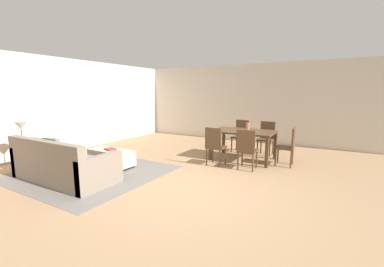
# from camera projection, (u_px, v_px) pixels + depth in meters

# --- Properties ---
(ground_plane) EXTENTS (10.80, 10.80, 0.00)m
(ground_plane) POSITION_uv_depth(u_px,v_px,m) (180.00, 186.00, 4.70)
(ground_plane) COLOR #9E7A56
(wall_back) EXTENTS (9.00, 0.12, 2.70)m
(wall_back) POSITION_uv_depth(u_px,v_px,m) (258.00, 103.00, 8.75)
(wall_back) COLOR beige
(wall_back) RESTS_ON ground_plane
(wall_left) EXTENTS (0.12, 11.00, 2.70)m
(wall_left) POSITION_uv_depth(u_px,v_px,m) (56.00, 106.00, 7.15)
(wall_left) COLOR beige
(wall_left) RESTS_ON ground_plane
(area_rug) EXTENTS (3.00, 2.80, 0.01)m
(area_rug) POSITION_uv_depth(u_px,v_px,m) (91.00, 172.00, 5.52)
(area_rug) COLOR slate
(area_rug) RESTS_ON ground_plane
(couch) EXTENTS (2.19, 0.95, 0.86)m
(couch) POSITION_uv_depth(u_px,v_px,m) (63.00, 166.00, 5.00)
(couch) COLOR gray
(couch) RESTS_ON ground_plane
(ottoman_table) EXTENTS (1.12, 0.46, 0.40)m
(ottoman_table) POSITION_uv_depth(u_px,v_px,m) (111.00, 157.00, 5.91)
(ottoman_table) COLOR #B7AD9E
(ottoman_table) RESTS_ON ground_plane
(side_table) EXTENTS (0.40, 0.40, 0.57)m
(side_table) POSITION_uv_depth(u_px,v_px,m) (23.00, 150.00, 5.65)
(side_table) COLOR brown
(side_table) RESTS_ON ground_plane
(table_lamp) EXTENTS (0.26, 0.26, 0.53)m
(table_lamp) POSITION_uv_depth(u_px,v_px,m) (21.00, 127.00, 5.57)
(table_lamp) COLOR brown
(table_lamp) RESTS_ON side_table
(dining_table) EXTENTS (1.57, 1.00, 0.76)m
(dining_table) POSITION_uv_depth(u_px,v_px,m) (243.00, 134.00, 6.50)
(dining_table) COLOR #513823
(dining_table) RESTS_ON ground_plane
(dining_chair_near_left) EXTENTS (0.40, 0.40, 0.92)m
(dining_chair_near_left) POSITION_uv_depth(u_px,v_px,m) (215.00, 144.00, 5.97)
(dining_chair_near_left) COLOR #513823
(dining_chair_near_left) RESTS_ON ground_plane
(dining_chair_near_right) EXTENTS (0.42, 0.42, 0.92)m
(dining_chair_near_right) POSITION_uv_depth(u_px,v_px,m) (247.00, 147.00, 5.62)
(dining_chair_near_right) COLOR #513823
(dining_chair_near_right) RESTS_ON ground_plane
(dining_chair_far_left) EXTENTS (0.43, 0.43, 0.92)m
(dining_chair_far_left) POSITION_uv_depth(u_px,v_px,m) (241.00, 134.00, 7.48)
(dining_chair_far_left) COLOR #513823
(dining_chair_far_left) RESTS_ON ground_plane
(dining_chair_far_right) EXTENTS (0.41, 0.41, 0.92)m
(dining_chair_far_right) POSITION_uv_depth(u_px,v_px,m) (267.00, 136.00, 7.08)
(dining_chair_far_right) COLOR #513823
(dining_chair_far_right) RESTS_ON ground_plane
(dining_chair_head_east) EXTENTS (0.42, 0.42, 0.92)m
(dining_chair_head_east) POSITION_uv_depth(u_px,v_px,m) (289.00, 144.00, 5.94)
(dining_chair_head_east) COLOR #513823
(dining_chair_head_east) RESTS_ON ground_plane
(vase_centerpiece) EXTENTS (0.09, 0.09, 0.20)m
(vase_centerpiece) POSITION_uv_depth(u_px,v_px,m) (248.00, 127.00, 6.46)
(vase_centerpiece) COLOR #B26659
(vase_centerpiece) RESTS_ON dining_table
(book_on_ottoman) EXTENTS (0.30, 0.26, 0.03)m
(book_on_ottoman) POSITION_uv_depth(u_px,v_px,m) (110.00, 149.00, 5.89)
(book_on_ottoman) COLOR maroon
(book_on_ottoman) RESTS_ON ottoman_table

